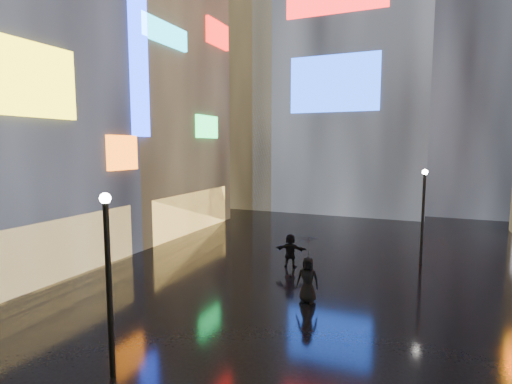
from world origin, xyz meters
The scene contains 10 objects.
ground centered at (0.00, 20.00, 0.00)m, with size 140.00×140.00×0.00m, color black.
building_left_far centered at (-15.98, 26.00, 10.98)m, with size 10.28×12.00×22.00m.
tower_main centered at (-3.00, 43.97, 21.01)m, with size 16.00×14.20×42.00m.
tower_flank_right centered at (9.00, 46.00, 17.00)m, with size 12.00×12.00×34.00m, color black.
tower_flank_left centered at (-14.00, 42.00, 13.00)m, with size 10.00×10.00×26.00m, color black.
lamp_near centered at (-2.96, 8.68, 2.94)m, with size 0.30×0.30×5.20m.
lamp_far centered at (4.86, 23.74, 2.94)m, with size 0.30×0.30×5.20m.
pedestrian_4 centered at (0.59, 16.07, 0.94)m, with size 0.92×0.60×1.89m, color black.
pedestrian_5 centered at (-1.55, 20.31, 0.90)m, with size 1.68×0.53×1.81m, color black.
umbrella_2 centered at (0.59, 16.07, 2.33)m, with size 0.96×0.97×0.88m, color black.
Camera 1 is at (4.86, 0.56, 6.43)m, focal length 28.00 mm.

